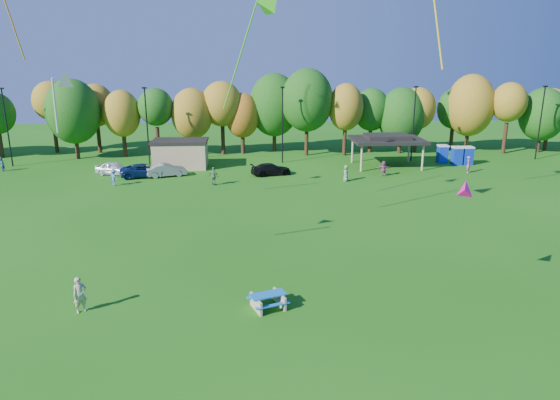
{
  "coord_description": "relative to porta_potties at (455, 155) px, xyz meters",
  "views": [
    {
      "loc": [
        -2.16,
        -19.71,
        12.37
      ],
      "look_at": [
        -0.5,
        6.0,
        5.0
      ],
      "focal_mm": 32.0,
      "sensor_mm": 36.0,
      "label": 1
    }
  ],
  "objects": [
    {
      "name": "lamp_posts",
      "position": [
        -20.73,
        2.1,
        3.8
      ],
      "size": [
        64.5,
        0.25,
        9.09
      ],
      "color": "black",
      "rests_on": "ground"
    },
    {
      "name": "far_person_5",
      "position": [
        -28.38,
        -8.62,
        -0.17
      ],
      "size": [
        1.15,
        0.98,
        1.86
      ],
      "primitive_type": "imported",
      "rotation": [
        0.0,
        0.0,
        2.55
      ],
      "color": "#577F4D",
      "rests_on": "ground"
    },
    {
      "name": "kite_15",
      "position": [
        -14.15,
        -34.29,
        5.07
      ],
      "size": [
        1.31,
        1.45,
        1.18
      ],
      "color": "#FF0E92"
    },
    {
      "name": "car_a",
      "position": [
        -39.54,
        -3.23,
        -0.39
      ],
      "size": [
        4.46,
        2.84,
        1.41
      ],
      "primitive_type": "imported",
      "rotation": [
        0.0,
        0.0,
        1.26
      ],
      "color": "white",
      "rests_on": "ground"
    },
    {
      "name": "car_d",
      "position": [
        -22.44,
        -4.47,
        -0.46
      ],
      "size": [
        4.7,
        2.83,
        1.28
      ],
      "primitive_type": "imported",
      "rotation": [
        0.0,
        0.0,
        1.82
      ],
      "color": "black",
      "rests_on": "ground"
    },
    {
      "name": "car_c",
      "position": [
        -36.03,
        -4.5,
        -0.39
      ],
      "size": [
        5.42,
        3.26,
        1.41
      ],
      "primitive_type": "imported",
      "rotation": [
        0.0,
        0.0,
        1.76
      ],
      "color": "navy",
      "rests_on": "ground"
    },
    {
      "name": "far_person_2",
      "position": [
        -52.69,
        -0.65,
        -0.3
      ],
      "size": [
        0.68,
        0.83,
        1.6
      ],
      "primitive_type": "imported",
      "rotation": [
        0.0,
        0.0,
        4.62
      ],
      "color": "#456798",
      "rests_on": "ground"
    },
    {
      "name": "kite_4",
      "position": [
        -34.26,
        -30.62,
        10.2
      ],
      "size": [
        1.29,
        2.09,
        3.37
      ],
      "color": "silver"
    },
    {
      "name": "kite_8",
      "position": [
        -23.36,
        -25.51,
        14.5
      ],
      "size": [
        4.38,
        2.31,
        7.47
      ],
      "color": "green"
    },
    {
      "name": "utility_building",
      "position": [
        -32.73,
        0.1,
        0.54
      ],
      "size": [
        6.3,
        4.3,
        3.25
      ],
      "color": "tan",
      "rests_on": "ground"
    },
    {
      "name": "far_person_1",
      "position": [
        -38.31,
        -8.22,
        -0.25
      ],
      "size": [
        1.25,
        1.19,
        1.7
      ],
      "primitive_type": "imported",
      "rotation": [
        0.0,
        0.0,
        2.45
      ],
      "color": "teal",
      "rests_on": "ground"
    },
    {
      "name": "picnic_table",
      "position": [
        -24.02,
        -34.54,
        -0.64
      ],
      "size": [
        2.22,
        2.03,
        0.78
      ],
      "rotation": [
        0.0,
        0.0,
        0.35
      ],
      "color": "tan",
      "rests_on": "ground"
    },
    {
      "name": "porta_potties",
      "position": [
        0.0,
        0.0,
        0.0
      ],
      "size": [
        3.75,
        2.41,
        2.18
      ],
      "color": "#0D2EAA",
      "rests_on": "ground"
    },
    {
      "name": "far_person_0",
      "position": [
        -10.3,
        -5.68,
        -0.27
      ],
      "size": [
        1.56,
        0.61,
        1.65
      ],
      "primitive_type": "imported",
      "rotation": [
        0.0,
        0.0,
        3.06
      ],
      "color": "#A6457F",
      "rests_on": "ground"
    },
    {
      "name": "pavilion",
      "position": [
        -8.73,
        -0.9,
        2.13
      ],
      "size": [
        8.2,
        6.2,
        3.77
      ],
      "color": "tan",
      "rests_on": "ground"
    },
    {
      "name": "car_b",
      "position": [
        -33.72,
        -4.42,
        -0.4
      ],
      "size": [
        4.5,
        2.69,
        1.4
      ],
      "primitive_type": "imported",
      "rotation": [
        0.0,
        0.0,
        1.87
      ],
      "color": "gray",
      "rests_on": "ground"
    },
    {
      "name": "far_person_4",
      "position": [
        -14.82,
        -7.8,
        -0.24
      ],
      "size": [
        0.66,
        0.91,
        1.71
      ],
      "primitive_type": "imported",
      "rotation": [
        0.0,
        0.0,
        4.56
      ],
      "color": "#668C60",
      "rests_on": "ground"
    },
    {
      "name": "far_person_3",
      "position": [
        -0.47,
        -4.78,
        -0.17
      ],
      "size": [
        0.74,
        0.81,
        1.86
      ],
      "primitive_type": "imported",
      "rotation": [
        0.0,
        0.0,
        1.01
      ],
      "color": "#BD599D",
      "rests_on": "ground"
    },
    {
      "name": "ground",
      "position": [
        -22.73,
        -37.9,
        -1.1
      ],
      "size": [
        160.0,
        160.0,
        0.0
      ],
      "primitive_type": "plane",
      "color": "#19600F",
      "rests_on": "ground"
    },
    {
      "name": "tree_line",
      "position": [
        -23.76,
        7.62,
        4.82
      ],
      "size": [
        93.57,
        10.55,
        11.15
      ],
      "color": "black",
      "rests_on": "ground"
    },
    {
      "name": "kite_flyer",
      "position": [
        -33.44,
        -34.32,
        -0.16
      ],
      "size": [
        0.81,
        0.77,
        1.87
      ],
      "primitive_type": "imported",
      "rotation": [
        0.0,
        0.0,
        0.64
      ],
      "color": "tan",
      "rests_on": "ground"
    }
  ]
}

